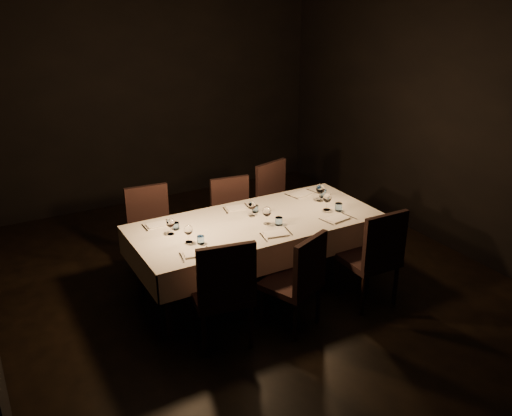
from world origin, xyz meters
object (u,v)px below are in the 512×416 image
chair_far_right (278,200)px  dining_table (256,227)px  chair_near_center (299,278)px  chair_far_center (233,215)px  chair_near_right (374,254)px  chair_far_left (151,227)px  chair_near_left (223,289)px

chair_far_right → dining_table: bearing=-149.1°
chair_near_center → chair_far_center: (0.14, 1.56, -0.00)m
chair_near_right → chair_far_left: chair_near_right is taller
chair_far_center → chair_near_right: bearing=-58.0°
chair_far_left → chair_far_center: bearing=-2.8°
chair_far_left → chair_far_right: size_ratio=0.97×
dining_table → chair_near_center: size_ratio=2.64×
dining_table → chair_near_left: 1.05m
dining_table → chair_far_left: (-0.82, 0.86, -0.15)m
chair_near_left → chair_near_center: 0.72m
dining_table → chair_near_left: size_ratio=2.42×
dining_table → chair_far_right: (0.77, 0.82, -0.14)m
chair_far_left → chair_far_center: chair_far_left is taller
chair_far_center → chair_far_right: 0.66m
chair_near_left → chair_far_left: size_ratio=1.07×
chair_far_right → chair_far_center: bearing=172.1°
chair_near_right → chair_far_center: bearing=-64.7°
chair_near_center → dining_table: bearing=-113.9°
dining_table → chair_far_left: bearing=133.6°
dining_table → chair_near_left: chair_near_left is taller
chair_near_center → chair_far_left: bearing=-86.8°
chair_far_center → chair_far_right: chair_far_right is taller
chair_near_center → chair_near_right: 0.86m
chair_near_left → chair_near_right: (1.57, -0.12, -0.01)m
chair_far_left → chair_far_center: (0.93, -0.14, -0.01)m
chair_near_left → chair_near_right: size_ratio=1.02×
chair_near_right → chair_far_right: chair_near_right is taller
chair_near_right → chair_far_center: size_ratio=1.08×
chair_near_right → dining_table: bearing=-44.9°
chair_far_left → chair_near_center: bearing=-59.4°
chair_near_left → chair_far_right: (1.51, 1.55, -0.02)m
dining_table → chair_far_center: bearing=81.1°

